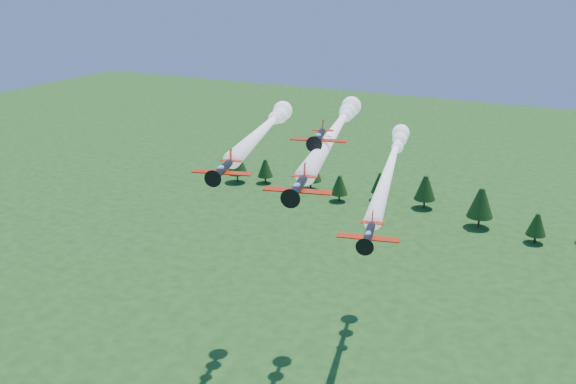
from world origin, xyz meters
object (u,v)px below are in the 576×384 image
at_px(plane_left, 266,127).
at_px(plane_lead, 336,128).
at_px(plane_right, 391,163).
at_px(plane_slot, 319,137).

bearing_deg(plane_left, plane_lead, -17.65).
xyz_separation_m(plane_right, plane_slot, (-2.65, -26.48, 10.54)).
relative_size(plane_lead, plane_left, 1.21).
relative_size(plane_left, plane_slot, 4.92).
xyz_separation_m(plane_lead, plane_left, (-13.28, 0.61, -1.33)).
height_order(plane_right, plane_slot, plane_slot).
height_order(plane_lead, plane_slot, plane_slot).
bearing_deg(plane_slot, plane_lead, 86.22).
distance_m(plane_left, plane_slot, 20.75).
bearing_deg(plane_lead, plane_right, 55.76).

